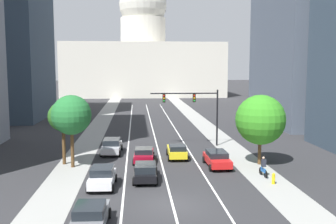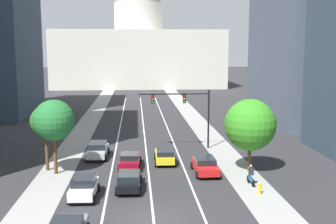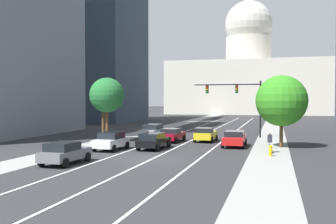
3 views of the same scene
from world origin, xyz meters
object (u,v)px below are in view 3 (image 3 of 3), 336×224
at_px(capitol_building, 248,78).
at_px(car_yellow, 205,134).
at_px(car_black, 153,140).
at_px(street_tree_near_left, 103,98).
at_px(car_white, 111,141).
at_px(cyclist, 270,142).
at_px(car_red, 234,138).
at_px(car_silver, 153,131).
at_px(fire_hydrant, 271,150).
at_px(traffic_signal_mast, 239,96).
at_px(street_tree_mid_left, 107,95).
at_px(car_gray, 65,153).
at_px(car_crimson, 172,135).
at_px(street_tree_far_right, 282,101).

xyz_separation_m(capitol_building, car_yellow, (1.69, -89.44, -10.83)).
bearing_deg(car_black, street_tree_near_left, 53.90).
height_order(car_white, cyclist, cyclist).
height_order(car_red, car_silver, car_silver).
height_order(car_red, fire_hydrant, car_red).
bearing_deg(traffic_signal_mast, cyclist, -74.09).
height_order(car_silver, street_tree_near_left, street_tree_near_left).
xyz_separation_m(car_black, street_tree_mid_left, (-6.64, 4.80, 4.11)).
relative_size(capitol_building, traffic_signal_mast, 6.21).
height_order(car_yellow, car_white, car_white).
distance_m(car_black, cyclist, 10.04).
bearing_deg(car_gray, car_black, -17.90).
distance_m(car_red, car_white, 11.51).
relative_size(car_black, traffic_signal_mast, 0.58).
bearing_deg(car_white, car_silver, 1.91).
xyz_separation_m(capitol_building, fire_hydrant, (8.44, -98.79, -11.14)).
bearing_deg(fire_hydrant, car_crimson, 141.12).
height_order(fire_hydrant, cyclist, cyclist).
xyz_separation_m(car_yellow, traffic_signal_mast, (2.89, 6.08, 4.05)).
bearing_deg(car_gray, car_yellow, -20.00).
relative_size(car_red, cyclist, 2.66).
distance_m(car_gray, car_black, 9.99).
distance_m(capitol_building, car_red, 93.78).
bearing_deg(fire_hydrant, car_white, 178.59).
relative_size(car_white, street_tree_mid_left, 0.61).
relative_size(car_red, car_silver, 0.96).
height_order(car_crimson, street_tree_far_right, street_tree_far_right).
height_order(car_yellow, cyclist, cyclist).
bearing_deg(car_red, car_black, 118.85).
bearing_deg(street_tree_mid_left, traffic_signal_mast, 34.08).
bearing_deg(car_gray, street_tree_far_right, -44.28).
bearing_deg(car_silver, car_white, -178.20).
distance_m(car_white, traffic_signal_mast, 18.36).
xyz_separation_m(capitol_building, car_black, (-1.70, -96.88, -10.83)).
bearing_deg(car_crimson, car_red, -106.70).
height_order(car_crimson, car_white, car_white).
distance_m(car_yellow, street_tree_near_left, 11.74).
relative_size(car_silver, street_tree_near_left, 0.79).
xyz_separation_m(street_tree_far_right, street_tree_mid_left, (-17.64, 0.39, 0.57)).
xyz_separation_m(car_silver, street_tree_near_left, (-4.25, -4.39, 3.76)).
xyz_separation_m(traffic_signal_mast, fire_hydrant, (3.86, -15.43, -4.36)).
relative_size(fire_hydrant, street_tree_mid_left, 0.14).
xyz_separation_m(car_silver, traffic_signal_mast, (9.65, 3.16, 4.01)).
xyz_separation_m(car_red, car_gray, (-10.15, -13.27, 0.01)).
relative_size(car_yellow, traffic_signal_mast, 0.52).
height_order(car_crimson, street_tree_near_left, street_tree_near_left).
distance_m(car_gray, street_tree_near_left, 16.40).
bearing_deg(car_red, car_silver, 56.46).
relative_size(car_white, car_gray, 0.96).
height_order(car_yellow, street_tree_near_left, street_tree_near_left).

